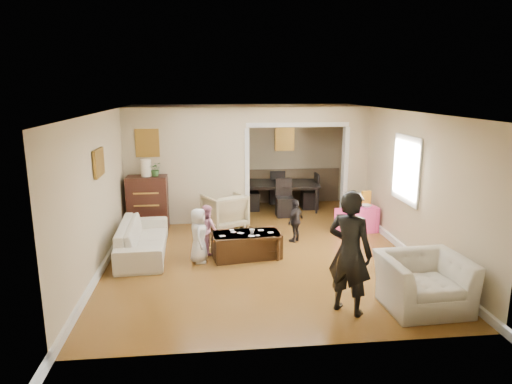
{
  "coord_description": "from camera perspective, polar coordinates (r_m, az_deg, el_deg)",
  "views": [
    {
      "loc": [
        -0.91,
        -8.29,
        3.02
      ],
      "look_at": [
        0.0,
        0.2,
        1.05
      ],
      "focal_mm": 31.91,
      "sensor_mm": 36.0,
      "label": 1
    }
  ],
  "objects": [
    {
      "name": "play_bowl",
      "position": [
        9.9,
        13.63,
        -1.71
      ],
      "size": [
        0.25,
        0.25,
        0.05
      ],
      "primitive_type": "imported",
      "rotation": [
        0.0,
        0.0,
        0.13
      ],
      "color": "silver",
      "rests_on": "play_table"
    },
    {
      "name": "sofa",
      "position": [
        8.67,
        -13.98,
        -5.68
      ],
      "size": [
        0.9,
        2.11,
        0.61
      ],
      "primitive_type": "imported",
      "rotation": [
        0.0,
        0.0,
        1.61
      ],
      "color": "beige",
      "rests_on": "ground"
    },
    {
      "name": "table_lamp",
      "position": [
        9.95,
        -13.62,
        2.95
      ],
      "size": [
        0.22,
        0.22,
        0.36
      ],
      "primitive_type": "cylinder",
      "color": "#FFF0CF",
      "rests_on": "dresser"
    },
    {
      "name": "partition_right",
      "position": [
        10.78,
        12.29,
        3.51
      ],
      "size": [
        0.55,
        0.18,
        2.6
      ],
      "primitive_type": "cube",
      "color": "#BFB18B",
      "rests_on": "ground"
    },
    {
      "name": "coffee_table",
      "position": [
        8.31,
        -1.22,
        -6.67
      ],
      "size": [
        1.28,
        0.78,
        0.45
      ],
      "primitive_type": "cube",
      "rotation": [
        0.0,
        0.0,
        0.16
      ],
      "color": "#3B2412",
      "rests_on": "ground"
    },
    {
      "name": "framed_art_alcove",
      "position": [
        11.98,
        3.6,
        6.63
      ],
      "size": [
        0.45,
        0.03,
        0.55
      ],
      "primitive_type": "cube",
      "color": "brown"
    },
    {
      "name": "floor",
      "position": [
        8.87,
        0.14,
        -6.91
      ],
      "size": [
        7.0,
        7.0,
        0.0
      ],
      "primitive_type": "plane",
      "color": "#915E25",
      "rests_on": "ground"
    },
    {
      "name": "framed_art_sofa_wall",
      "position": [
        7.99,
        -19.09,
        3.5
      ],
      "size": [
        0.03,
        0.55,
        0.4
      ],
      "primitive_type": "cube",
      "color": "brown"
    },
    {
      "name": "adult_person",
      "position": [
        6.27,
        11.66,
        -7.43
      ],
      "size": [
        0.74,
        0.73,
        1.72
      ],
      "primitive_type": "imported",
      "rotation": [
        0.0,
        0.0,
        2.39
      ],
      "color": "black",
      "rests_on": "ground"
    },
    {
      "name": "framed_art_partition",
      "position": [
        10.14,
        -13.46,
        6.01
      ],
      "size": [
        0.45,
        0.03,
        0.55
      ],
      "primitive_type": "cube",
      "color": "brown",
      "rests_on": "partition_left"
    },
    {
      "name": "coffee_cup",
      "position": [
        8.18,
        -0.5,
        -4.97
      ],
      "size": [
        0.11,
        0.11,
        0.09
      ],
      "primitive_type": "imported",
      "rotation": [
        0.0,
        0.0,
        0.16
      ],
      "color": "beige",
      "rests_on": "coffee_table"
    },
    {
      "name": "partition_left",
      "position": [
        10.25,
        -8.65,
        3.18
      ],
      "size": [
        2.75,
        0.18,
        2.6
      ],
      "primitive_type": "cube",
      "color": "#BFB18B",
      "rests_on": "ground"
    },
    {
      "name": "window_pane",
      "position": [
        8.81,
        18.4,
        2.72
      ],
      "size": [
        0.03,
        0.95,
        1.1
      ],
      "primitive_type": "cube",
      "color": "white",
      "rests_on": "ground"
    },
    {
      "name": "toy_block",
      "position": [
        10.07,
        12.27,
        -1.41
      ],
      "size": [
        0.1,
        0.09,
        0.05
      ],
      "primitive_type": "cube",
      "rotation": [
        0.0,
        0.0,
        0.48
      ],
      "color": "red",
      "rests_on": "play_table"
    },
    {
      "name": "child_toddler",
      "position": [
        9.09,
        4.98,
        -3.59
      ],
      "size": [
        0.49,
        0.52,
        0.87
      ],
      "primitive_type": "imported",
      "rotation": [
        0.0,
        0.0,
        -2.29
      ],
      "color": "black",
      "rests_on": "ground"
    },
    {
      "name": "play_table",
      "position": [
        10.07,
        13.05,
        -3.19
      ],
      "size": [
        0.63,
        0.63,
        0.54
      ],
      "primitive_type": "cube",
      "rotation": [
        0.0,
        0.0,
        0.13
      ],
      "color": "#F74198",
      "rests_on": "ground"
    },
    {
      "name": "cereal_box",
      "position": [
        10.1,
        13.63,
        -0.71
      ],
      "size": [
        0.21,
        0.1,
        0.3
      ],
      "primitive_type": "cube",
      "rotation": [
        0.0,
        0.0,
        0.13
      ],
      "color": "yellow",
      "rests_on": "play_table"
    },
    {
      "name": "cyan_cup",
      "position": [
        9.92,
        12.69,
        -1.57
      ],
      "size": [
        0.08,
        0.08,
        0.08
      ],
      "primitive_type": "cylinder",
      "color": "#24B4AB",
      "rests_on": "play_table"
    },
    {
      "name": "potted_plant",
      "position": [
        9.93,
        -12.47,
        2.83
      ],
      "size": [
        0.27,
        0.24,
        0.31
      ],
      "primitive_type": "imported",
      "color": "#37662D",
      "rests_on": "dresser"
    },
    {
      "name": "armchair_back",
      "position": [
        10.01,
        -3.99,
        -2.34
      ],
      "size": [
        1.09,
        1.1,
        0.76
      ],
      "primitive_type": "imported",
      "rotation": [
        0.0,
        0.0,
        3.6
      ],
      "color": "#C7B68A",
      "rests_on": "ground"
    },
    {
      "name": "dresser",
      "position": [
        10.11,
        -13.4,
        -1.32
      ],
      "size": [
        0.85,
        0.48,
        1.17
      ],
      "primitive_type": "cube",
      "color": "#371810",
      "rests_on": "ground"
    },
    {
      "name": "child_kneel_a",
      "position": [
        8.06,
        -7.2,
        -5.43
      ],
      "size": [
        0.32,
        0.48,
        0.98
      ],
      "primitive_type": "imported",
      "rotation": [
        0.0,
        0.0,
        1.55
      ],
      "color": "silver",
      "rests_on": "ground"
    },
    {
      "name": "craft_papers",
      "position": [
        8.23,
        -1.25,
        -5.18
      ],
      "size": [
        0.99,
        0.49,
        0.0
      ],
      "color": "white",
      "rests_on": "coffee_table"
    },
    {
      "name": "child_kneel_b",
      "position": [
        8.49,
        -6.13,
        -4.63
      ],
      "size": [
        0.52,
        0.56,
        0.92
      ],
      "primitive_type": "imported",
      "rotation": [
        0.0,
        0.0,
        2.08
      ],
      "color": "pink",
      "rests_on": "ground"
    },
    {
      "name": "partition_header",
      "position": [
        10.31,
        5.21,
        9.63
      ],
      "size": [
        2.22,
        0.18,
        0.35
      ],
      "primitive_type": "cube",
      "color": "#BFB18B",
      "rests_on": "partition_right"
    },
    {
      "name": "armchair_front",
      "position": [
        6.86,
        20.25,
        -10.59
      ],
      "size": [
        1.18,
        1.05,
        0.74
      ],
      "primitive_type": "imported",
      "rotation": [
        0.0,
        0.0,
        0.05
      ],
      "color": "beige",
      "rests_on": "ground"
    },
    {
      "name": "dining_table",
      "position": [
        11.49,
        3.07,
        -0.52
      ],
      "size": [
        2.03,
        1.28,
        0.68
      ],
      "primitive_type": "imported",
      "rotation": [
        0.0,
        0.0,
        -0.11
      ],
      "color": "black",
      "rests_on": "ground"
    }
  ]
}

